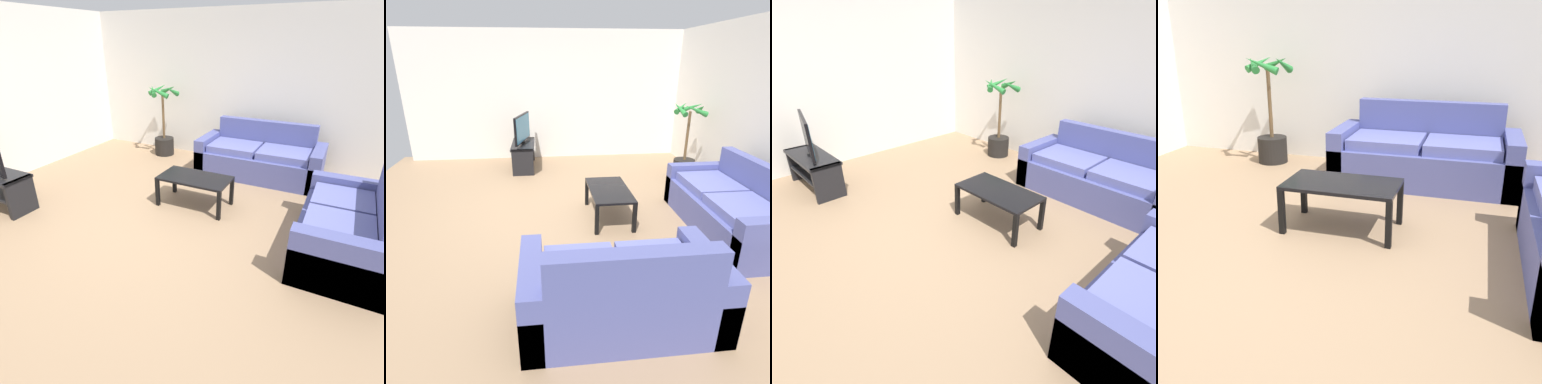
% 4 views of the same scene
% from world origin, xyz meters
% --- Properties ---
extents(ground_plane, '(6.60, 6.60, 0.00)m').
position_xyz_m(ground_plane, '(0.00, 0.00, 0.00)').
color(ground_plane, '#937556').
extents(wall_back, '(6.00, 0.06, 2.70)m').
position_xyz_m(wall_back, '(0.00, 3.00, 1.35)').
color(wall_back, silver).
rests_on(wall_back, ground).
extents(wall_left, '(0.06, 6.00, 2.70)m').
position_xyz_m(wall_left, '(-3.00, 0.00, 1.35)').
color(wall_left, silver).
rests_on(wall_left, ground).
extents(couch_main, '(2.08, 0.90, 0.90)m').
position_xyz_m(couch_main, '(0.82, 2.28, 0.30)').
color(couch_main, '#4C518C').
rests_on(couch_main, ground).
extents(couch_loveseat, '(0.90, 1.66, 0.90)m').
position_xyz_m(couch_loveseat, '(2.28, 0.49, 0.30)').
color(couch_loveseat, '#4C518C').
rests_on(couch_loveseat, ground).
extents(tv_stand, '(1.10, 0.45, 0.52)m').
position_xyz_m(tv_stand, '(-2.20, -0.50, 0.34)').
color(tv_stand, black).
rests_on(tv_stand, ground).
extents(tv, '(0.94, 0.26, 0.58)m').
position_xyz_m(tv, '(-2.20, -0.50, 0.82)').
color(tv, black).
rests_on(tv, tv_stand).
extents(coffee_table, '(0.99, 0.54, 0.44)m').
position_xyz_m(coffee_table, '(0.30, 0.78, 0.38)').
color(coffee_table, black).
rests_on(coffee_table, ground).
extents(potted_palm, '(0.58, 0.59, 1.42)m').
position_xyz_m(potted_palm, '(-1.26, 2.55, 0.49)').
color(potted_palm, black).
rests_on(potted_palm, ground).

